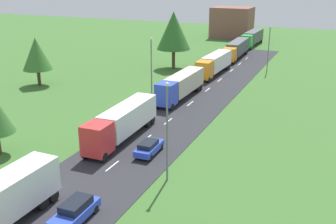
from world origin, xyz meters
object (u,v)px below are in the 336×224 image
at_px(truck_third, 181,85).
at_px(lamppost_fourth, 269,47).
at_px(truck_fourth, 214,63).
at_px(car_second, 75,211).
at_px(truck_sixth, 253,37).
at_px(tree_oak, 36,54).
at_px(truck_second, 122,122).
at_px(lamppost_third, 151,66).
at_px(tree_maple, 174,31).
at_px(lamppost_second, 167,128).
at_px(distant_building, 232,22).
at_px(car_third, 149,147).
at_px(truck_fifth, 237,49).

distance_m(truck_third, lamppost_fourth, 23.92).
distance_m(truck_fourth, car_second, 48.70).
xyz_separation_m(truck_sixth, car_second, (4.68, -81.97, -1.25)).
height_order(truck_third, tree_oak, tree_oak).
xyz_separation_m(truck_second, tree_oak, (-23.95, 14.67, 3.11)).
height_order(lamppost_third, tree_maple, tree_maple).
bearing_deg(car_second, lamppost_fourth, 85.69).
height_order(truck_sixth, lamppost_third, lamppost_third).
relative_size(lamppost_second, tree_oak, 1.15).
xyz_separation_m(lamppost_second, distant_building, (-17.01, 85.32, -0.80)).
bearing_deg(tree_maple, lamppost_fourth, 13.95).
relative_size(car_third, lamppost_second, 0.45).
distance_m(lamppost_fourth, distant_building, 43.12).
xyz_separation_m(truck_sixth, lamppost_fourth, (8.79, -27.48, 2.64)).
height_order(car_second, lamppost_second, lamppost_second).
bearing_deg(lamppost_second, truck_third, 108.90).
height_order(truck_fourth, lamppost_second, lamppost_second).
bearing_deg(truck_third, car_second, -82.24).
distance_m(truck_second, lamppost_second, 10.96).
distance_m(tree_oak, tree_maple, 25.61).
distance_m(truck_fourth, lamppost_second, 40.78).
xyz_separation_m(truck_sixth, tree_oak, (-23.83, -52.09, 3.11)).
distance_m(truck_sixth, distant_building, 14.90).
height_order(truck_fifth, truck_sixth, truck_sixth).
xyz_separation_m(truck_fifth, car_second, (4.44, -64.96, -1.21)).
relative_size(truck_fifth, lamppost_third, 1.58).
bearing_deg(distant_building, lamppost_second, -78.72).
xyz_separation_m(truck_fourth, lamppost_fourth, (8.45, 6.00, 2.66)).
bearing_deg(truck_sixth, distant_building, 125.78).
height_order(tree_maple, distant_building, tree_maple).
bearing_deg(lamppost_fourth, lamppost_third, -116.92).
xyz_separation_m(truck_third, tree_maple, (-8.67, 17.92, 5.18)).
distance_m(truck_third, lamppost_third, 5.18).
bearing_deg(tree_oak, car_third, -31.07).
bearing_deg(car_third, truck_sixth, 93.76).
distance_m(car_second, car_third, 12.78).
distance_m(truck_sixth, tree_oak, 57.37).
height_order(truck_fourth, tree_maple, tree_maple).
height_order(truck_fifth, lamppost_second, lamppost_second).
xyz_separation_m(car_second, lamppost_third, (-8.18, 30.28, 4.12)).
height_order(truck_third, car_third, truck_third).
relative_size(lamppost_second, lamppost_third, 1.00).
height_order(truck_sixth, tree_oak, tree_oak).
height_order(car_second, car_third, car_second).
relative_size(car_second, car_third, 1.09).
bearing_deg(truck_fourth, truck_fifth, 90.35).
xyz_separation_m(truck_second, truck_third, (0.16, 17.09, -0.03)).
height_order(truck_fifth, lamppost_fourth, lamppost_fourth).
relative_size(truck_sixth, distant_building, 1.28).
distance_m(truck_second, truck_sixth, 66.76).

